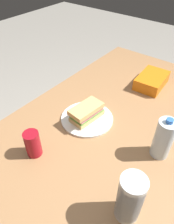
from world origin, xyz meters
The scene contains 8 objects.
ground_plane centered at (0.00, 0.00, 0.00)m, with size 8.00×8.00×0.00m, color gray.
dining_table centered at (0.00, 0.00, 0.66)m, with size 1.85×0.93×0.75m.
paper_plate centered at (-0.06, -0.12, 0.75)m, with size 0.27×0.27×0.01m, color white.
sandwich centered at (-0.06, -0.12, 0.80)m, with size 0.19×0.11×0.08m.
soda_can_red centered at (0.25, -0.17, 0.81)m, with size 0.07×0.07×0.12m, color maroon.
chip_bag centered at (-0.56, 0.00, 0.78)m, with size 0.23×0.15×0.07m, color orange.
water_bottle_tall centered at (-0.08, 0.26, 0.84)m, with size 0.08×0.08×0.20m.
plastic_cup_stack centered at (0.23, 0.28, 0.85)m, with size 0.08×0.08×0.20m.
Camera 1 is at (0.56, 0.37, 1.49)m, focal length 33.72 mm.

